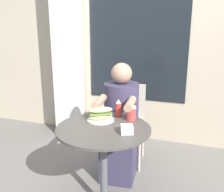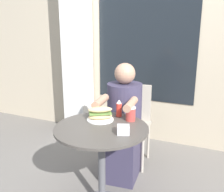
# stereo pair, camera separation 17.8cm
# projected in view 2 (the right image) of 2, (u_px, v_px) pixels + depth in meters

# --- Properties ---
(storefront_wall) EXTENTS (8.00, 0.09, 2.80)m
(storefront_wall) POSITION_uv_depth(u_px,v_px,m) (156.00, 34.00, 3.24)
(storefront_wall) COLOR #B7A88E
(storefront_wall) RESTS_ON ground_plane
(lattice_pillar) EXTENTS (0.31, 0.31, 2.40)m
(lattice_pillar) POSITION_uv_depth(u_px,v_px,m) (77.00, 48.00, 3.50)
(lattice_pillar) COLOR silver
(lattice_pillar) RESTS_ON ground_plane
(cafe_table) EXTENTS (0.74, 0.74, 0.74)m
(cafe_table) POSITION_uv_depth(u_px,v_px,m) (102.00, 150.00, 2.10)
(cafe_table) COLOR #47423D
(cafe_table) RESTS_ON ground_plane
(diner_chair) EXTENTS (0.42, 0.42, 0.87)m
(diner_chair) POSITION_uv_depth(u_px,v_px,m) (133.00, 116.00, 2.92)
(diner_chair) COLOR #ADA393
(diner_chair) RESTS_ON ground_plane
(seated_diner) EXTENTS (0.39, 0.63, 1.16)m
(seated_diner) POSITION_uv_depth(u_px,v_px,m) (123.00, 129.00, 2.62)
(seated_diner) COLOR #38334C
(seated_diner) RESTS_ON ground_plane
(sandwich_on_plate) EXTENTS (0.22, 0.22, 0.12)m
(sandwich_on_plate) POSITION_uv_depth(u_px,v_px,m) (100.00, 114.00, 2.19)
(sandwich_on_plate) COLOR white
(sandwich_on_plate) RESTS_ON cafe_table
(drink_cup) EXTENTS (0.08, 0.08, 0.12)m
(drink_cup) POSITION_uv_depth(u_px,v_px,m) (131.00, 114.00, 2.17)
(drink_cup) COLOR #B73D38
(drink_cup) RESTS_ON cafe_table
(napkin_box) EXTENTS (0.12, 0.12, 0.06)m
(napkin_box) POSITION_uv_depth(u_px,v_px,m) (123.00, 130.00, 1.92)
(napkin_box) COLOR silver
(napkin_box) RESTS_ON cafe_table
(condiment_bottle) EXTENTS (0.05, 0.05, 0.15)m
(condiment_bottle) POSITION_uv_depth(u_px,v_px,m) (119.00, 108.00, 2.27)
(condiment_bottle) COLOR red
(condiment_bottle) RESTS_ON cafe_table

